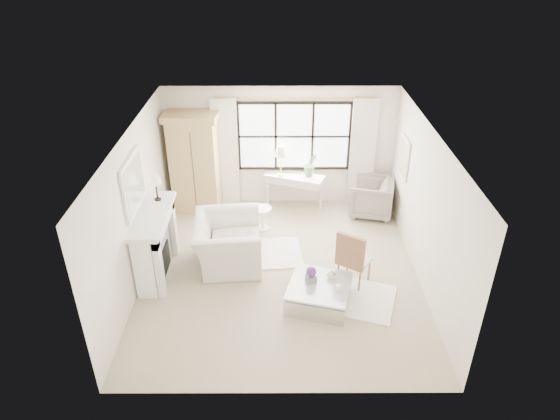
# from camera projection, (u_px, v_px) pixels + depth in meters

# --- Properties ---
(floor) EXTENTS (5.50, 5.50, 0.00)m
(floor) POSITION_uv_depth(u_px,v_px,m) (281.00, 272.00, 9.24)
(floor) COLOR tan
(floor) RESTS_ON ground
(ceiling) EXTENTS (5.50, 5.50, 0.00)m
(ceiling) POSITION_uv_depth(u_px,v_px,m) (281.00, 135.00, 7.89)
(ceiling) COLOR silver
(ceiling) RESTS_ON ground
(wall_back) EXTENTS (5.00, 0.00, 5.00)m
(wall_back) POSITION_uv_depth(u_px,v_px,m) (280.00, 147.00, 10.95)
(wall_back) COLOR white
(wall_back) RESTS_ON ground
(wall_front) EXTENTS (5.00, 0.00, 5.00)m
(wall_front) POSITION_uv_depth(u_px,v_px,m) (282.00, 319.00, 6.18)
(wall_front) COLOR white
(wall_front) RESTS_ON ground
(wall_left) EXTENTS (0.00, 5.50, 5.50)m
(wall_left) POSITION_uv_depth(u_px,v_px,m) (135.00, 209.00, 8.56)
(wall_left) COLOR silver
(wall_left) RESTS_ON ground
(wall_right) EXTENTS (0.00, 5.50, 5.50)m
(wall_right) POSITION_uv_depth(u_px,v_px,m) (426.00, 209.00, 8.57)
(wall_right) COLOR beige
(wall_right) RESTS_ON ground
(window_pane) EXTENTS (2.40, 0.02, 1.50)m
(window_pane) POSITION_uv_depth(u_px,v_px,m) (294.00, 136.00, 10.81)
(window_pane) COLOR white
(window_pane) RESTS_ON wall_back
(window_frame) EXTENTS (2.50, 0.04, 1.50)m
(window_frame) POSITION_uv_depth(u_px,v_px,m) (294.00, 137.00, 10.80)
(window_frame) COLOR black
(window_frame) RESTS_ON wall_back
(curtain_rod) EXTENTS (3.30, 0.04, 0.04)m
(curtain_rod) POSITION_uv_depth(u_px,v_px,m) (295.00, 98.00, 10.32)
(curtain_rod) COLOR #B7813F
(curtain_rod) RESTS_ON wall_back
(curtain_left) EXTENTS (0.55, 0.10, 2.47)m
(curtain_left) POSITION_uv_depth(u_px,v_px,m) (226.00, 153.00, 10.92)
(curtain_left) COLOR white
(curtain_left) RESTS_ON ground
(curtain_right) EXTENTS (0.55, 0.10, 2.47)m
(curtain_right) POSITION_uv_depth(u_px,v_px,m) (362.00, 153.00, 10.92)
(curtain_right) COLOR silver
(curtain_right) RESTS_ON ground
(fireplace) EXTENTS (0.58, 1.66, 1.26)m
(fireplace) POSITION_uv_depth(u_px,v_px,m) (154.00, 243.00, 8.91)
(fireplace) COLOR white
(fireplace) RESTS_ON ground
(mirror_frame) EXTENTS (0.05, 1.15, 0.95)m
(mirror_frame) POSITION_uv_depth(u_px,v_px,m) (133.00, 183.00, 8.31)
(mirror_frame) COLOR white
(mirror_frame) RESTS_ON wall_left
(mirror_glass) EXTENTS (0.02, 1.00, 0.80)m
(mirror_glass) POSITION_uv_depth(u_px,v_px,m) (135.00, 183.00, 8.31)
(mirror_glass) COLOR silver
(mirror_glass) RESTS_ON wall_left
(art_frame) EXTENTS (0.04, 0.62, 0.82)m
(art_frame) POSITION_uv_depth(u_px,v_px,m) (404.00, 158.00, 9.94)
(art_frame) COLOR white
(art_frame) RESTS_ON wall_right
(art_canvas) EXTENTS (0.01, 0.52, 0.72)m
(art_canvas) POSITION_uv_depth(u_px,v_px,m) (403.00, 158.00, 9.94)
(art_canvas) COLOR #BCAC92
(art_canvas) RESTS_ON wall_right
(mantel_lamp) EXTENTS (0.22, 0.22, 0.51)m
(mantel_lamp) POSITION_uv_depth(u_px,v_px,m) (155.00, 180.00, 8.83)
(mantel_lamp) COLOR black
(mantel_lamp) RESTS_ON fireplace
(armoire) EXTENTS (1.18, 0.80, 2.24)m
(armoire) POSITION_uv_depth(u_px,v_px,m) (195.00, 162.00, 10.75)
(armoire) COLOR tan
(armoire) RESTS_ON floor
(console_table) EXTENTS (1.38, 0.88, 0.80)m
(console_table) POSITION_uv_depth(u_px,v_px,m) (294.00, 191.00, 11.16)
(console_table) COLOR silver
(console_table) RESTS_ON floor
(console_lamp) EXTENTS (0.28, 0.28, 0.69)m
(console_lamp) POSITION_uv_depth(u_px,v_px,m) (281.00, 152.00, 10.68)
(console_lamp) COLOR #BB9441
(console_lamp) RESTS_ON console_table
(orchid_plant) EXTENTS (0.33, 0.28, 0.53)m
(orchid_plant) POSITION_uv_depth(u_px,v_px,m) (311.00, 165.00, 10.82)
(orchid_plant) COLOR #5E7850
(orchid_plant) RESTS_ON console_table
(side_table) EXTENTS (0.40, 0.40, 0.51)m
(side_table) POSITION_uv_depth(u_px,v_px,m) (262.00, 215.00, 10.38)
(side_table) COLOR white
(side_table) RESTS_ON floor
(rug_left) EXTENTS (1.61, 1.21, 0.03)m
(rug_left) POSITION_uv_depth(u_px,v_px,m) (263.00, 254.00, 9.73)
(rug_left) COLOR white
(rug_left) RESTS_ON floor
(rug_right) EXTENTS (1.67, 1.44, 0.03)m
(rug_right) POSITION_uv_depth(u_px,v_px,m) (352.00, 297.00, 8.59)
(rug_right) COLOR white
(rug_right) RESTS_ON floor
(club_armchair) EXTENTS (1.31, 1.47, 0.90)m
(club_armchair) POSITION_uv_depth(u_px,v_px,m) (228.00, 243.00, 9.28)
(club_armchair) COLOR beige
(club_armchair) RESTS_ON floor
(wingback_chair) EXTENTS (1.08, 1.06, 0.82)m
(wingback_chair) POSITION_uv_depth(u_px,v_px,m) (371.00, 197.00, 10.90)
(wingback_chair) COLOR gray
(wingback_chair) RESTS_ON floor
(french_chair) EXTENTS (0.67, 0.67, 1.08)m
(french_chair) POSITION_uv_depth(u_px,v_px,m) (353.00, 268.00, 8.82)
(french_chair) COLOR #94603E
(french_chair) RESTS_ON floor
(coffee_table) EXTENTS (1.22, 1.22, 0.38)m
(coffee_table) POSITION_uv_depth(u_px,v_px,m) (319.00, 294.00, 8.40)
(coffee_table) COLOR silver
(coffee_table) RESTS_ON floor
(planter_box) EXTENTS (0.20, 0.20, 0.12)m
(planter_box) POSITION_uv_depth(u_px,v_px,m) (311.00, 278.00, 8.35)
(planter_box) COLOR slate
(planter_box) RESTS_ON coffee_table
(planter_flowers) EXTENTS (0.17, 0.17, 0.17)m
(planter_flowers) POSITION_uv_depth(u_px,v_px,m) (311.00, 271.00, 8.28)
(planter_flowers) COLOR #542C6F
(planter_flowers) RESTS_ON planter_box
(pillar_candle) EXTENTS (0.09, 0.09, 0.12)m
(pillar_candle) POSITION_uv_depth(u_px,v_px,m) (338.00, 288.00, 8.13)
(pillar_candle) COLOR white
(pillar_candle) RESTS_ON coffee_table
(coffee_vase) EXTENTS (0.17, 0.17, 0.17)m
(coffee_vase) POSITION_uv_depth(u_px,v_px,m) (331.00, 274.00, 8.42)
(coffee_vase) COLOR silver
(coffee_vase) RESTS_ON coffee_table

